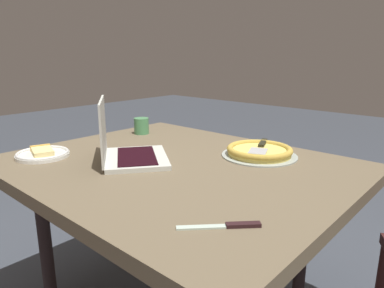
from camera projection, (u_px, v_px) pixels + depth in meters
dining_table at (176, 176)px, 1.40m from camera, size 1.32×1.07×0.70m
laptop at (126, 149)px, 1.39m from camera, size 0.40×0.39×0.25m
pizza_plate at (43, 153)px, 1.47m from camera, size 0.22×0.22×0.04m
pizza_tray at (259, 151)px, 1.47m from camera, size 0.32×0.32×0.04m
table_knife at (228, 226)px, 0.87m from camera, size 0.16×0.17×0.01m
drink_cup at (141, 126)px, 1.88m from camera, size 0.08×0.08×0.09m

